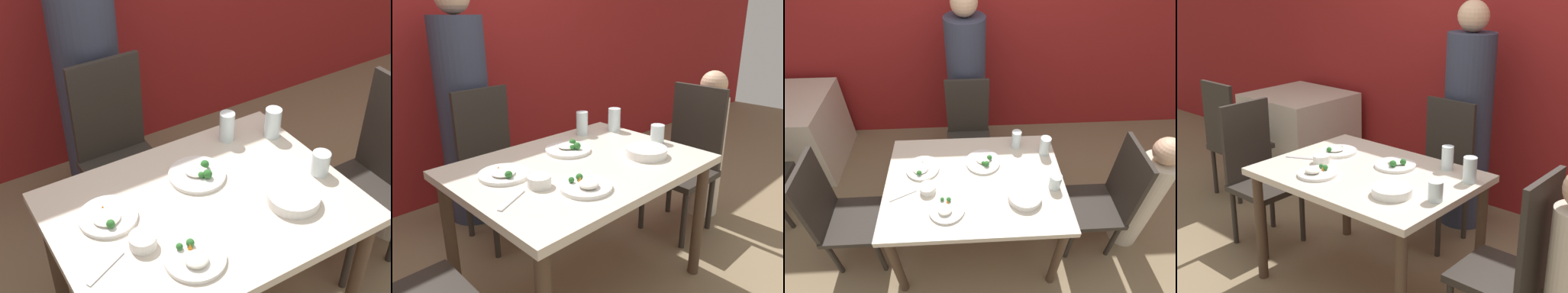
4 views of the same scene
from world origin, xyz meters
TOP-DOWN VIEW (x-y plane):
  - ground_plane at (0.00, 0.00)m, footprint 10.00×10.00m
  - wall_back at (0.00, 1.52)m, footprint 10.00×0.06m
  - dining_table at (0.00, 0.00)m, footprint 1.20×0.88m
  - chair_adult_spot at (-0.03, 0.79)m, footprint 0.40×0.40m
  - chair_child_spot at (0.95, -0.03)m, footprint 0.40×0.40m
  - person_adult at (-0.03, 1.12)m, footprint 0.35×0.35m
  - person_child at (1.22, -0.03)m, footprint 0.23×0.23m
  - bowl_curry at (0.31, -0.17)m, footprint 0.21×0.21m
  - plate_rice_adult at (-0.18, -0.23)m, footprint 0.23×0.23m
  - plate_rice_child at (-0.36, 0.12)m, footprint 0.23×0.23m
  - plate_noodles at (0.07, 0.16)m, footprint 0.24×0.24m
  - bowl_rice_small at (-0.31, -0.07)m, footprint 0.10×0.10m
  - glass_water_tall at (0.32, 0.33)m, footprint 0.07×0.07m
  - glass_water_short at (0.52, 0.24)m, footprint 0.08×0.08m
  - glass_water_center at (0.52, -0.08)m, footprint 0.08×0.08m
  - fork_steel at (-0.47, -0.10)m, footprint 0.17×0.10m

SIDE VIEW (x-z plane):
  - ground_plane at x=0.00m, z-range 0.00..0.00m
  - person_child at x=1.22m, z-range -0.03..1.03m
  - chair_adult_spot at x=-0.03m, z-range 0.02..1.00m
  - chair_child_spot at x=0.95m, z-range 0.02..1.00m
  - dining_table at x=0.00m, z-range 0.28..1.01m
  - fork_steel at x=-0.47m, z-range 0.73..0.74m
  - plate_rice_child at x=-0.36m, z-range 0.72..0.77m
  - plate_noodles at x=0.07m, z-range 0.72..0.77m
  - plate_rice_adult at x=-0.18m, z-range 0.72..0.77m
  - bowl_curry at x=0.31m, z-range 0.73..0.78m
  - person_adult at x=-0.03m, z-range -0.06..1.57m
  - bowl_rice_small at x=-0.31m, z-range 0.73..0.78m
  - glass_water_center at x=0.52m, z-range 0.73..0.84m
  - glass_water_tall at x=0.32m, z-range 0.73..0.87m
  - glass_water_short at x=0.52m, z-range 0.73..0.87m
  - wall_back at x=0.00m, z-range 0.00..2.70m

